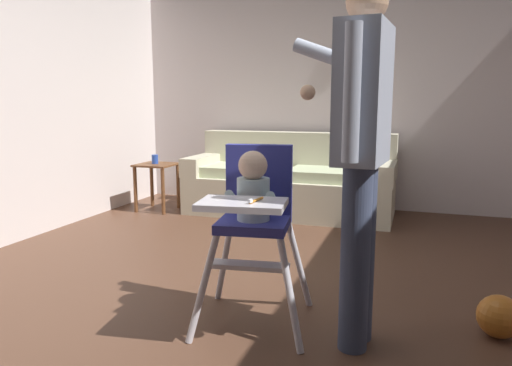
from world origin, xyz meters
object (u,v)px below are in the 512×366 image
at_px(high_chair, 254,204).
at_px(sippy_cup, 155,159).
at_px(wall_clock, 358,32).
at_px(side_table, 157,176).
at_px(couch, 291,183).
at_px(toy_ball, 499,316).
at_px(adult_standing, 360,147).

xyz_separation_m(high_chair, sippy_cup, (-1.94, 2.27, -0.09)).
bearing_deg(wall_clock, side_table, -157.97).
xyz_separation_m(couch, sippy_cup, (-1.46, -0.35, 0.24)).
bearing_deg(couch, toy_ball, 35.76).
relative_size(high_chair, side_table, 1.85).
xyz_separation_m(high_chair, wall_clock, (0.12, 3.10, 1.28)).
bearing_deg(side_table, toy_ball, -32.71).
bearing_deg(adult_standing, side_table, -38.12).
bearing_deg(toy_ball, side_table, 147.29).
relative_size(adult_standing, wall_clock, 6.21).
distance_m(couch, sippy_cup, 1.52).
bearing_deg(couch, adult_standing, 20.88).
relative_size(toy_ball, sippy_cup, 2.19).
bearing_deg(high_chair, adult_standing, 75.92).
bearing_deg(toy_ball, high_chair, -168.87).
height_order(couch, side_table, couch).
xyz_separation_m(high_chair, side_table, (-1.92, 2.27, -0.28)).
height_order(adult_standing, sippy_cup, adult_standing).
bearing_deg(side_table, high_chair, -49.74).
height_order(high_chair, side_table, high_chair).
bearing_deg(wall_clock, adult_standing, -82.35).
distance_m(side_table, wall_clock, 2.70).
height_order(adult_standing, toy_ball, adult_standing).
relative_size(high_chair, adult_standing, 0.56).
height_order(high_chair, wall_clock, wall_clock).
xyz_separation_m(adult_standing, wall_clock, (-0.42, 3.15, 0.96)).
bearing_deg(couch, high_chair, 10.33).
distance_m(toy_ball, wall_clock, 3.57).
distance_m(toy_ball, sippy_cup, 3.79).
height_order(sippy_cup, wall_clock, wall_clock).
bearing_deg(sippy_cup, side_table, -0.00).
relative_size(high_chair, toy_ball, 4.40).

